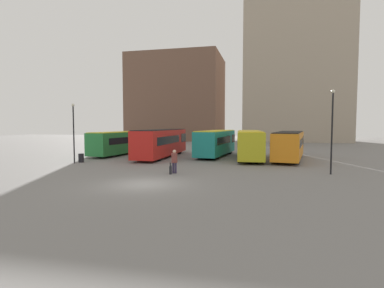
{
  "coord_description": "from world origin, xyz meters",
  "views": [
    {
      "loc": [
        7.12,
        -17.19,
        3.68
      ],
      "look_at": [
        -0.1,
        13.34,
        1.66
      ],
      "focal_mm": 28.0,
      "sensor_mm": 36.0,
      "label": 1
    }
  ],
  "objects_px": {
    "bus_0": "(124,142)",
    "bus_3": "(250,144)",
    "suitcase": "(171,170)",
    "lamp_post_0": "(74,128)",
    "lamp_post_1": "(332,125)",
    "bus_1": "(162,142)",
    "traveler": "(174,159)",
    "trash_bin": "(81,158)",
    "bus_2": "(216,142)",
    "bus_4": "(289,145)"
  },
  "relations": [
    {
      "from": "bus_2",
      "to": "bus_1",
      "type": "bearing_deg",
      "value": 116.27
    },
    {
      "from": "bus_4",
      "to": "trash_bin",
      "type": "relative_size",
      "value": 12.48
    },
    {
      "from": "suitcase",
      "to": "trash_bin",
      "type": "xyz_separation_m",
      "value": [
        -10.67,
        4.75,
        0.11
      ]
    },
    {
      "from": "bus_0",
      "to": "lamp_post_0",
      "type": "relative_size",
      "value": 2.09
    },
    {
      "from": "bus_3",
      "to": "bus_4",
      "type": "height_order",
      "value": "bus_3"
    },
    {
      "from": "lamp_post_0",
      "to": "trash_bin",
      "type": "bearing_deg",
      "value": 76.25
    },
    {
      "from": "bus_0",
      "to": "lamp_post_1",
      "type": "relative_size",
      "value": 1.9
    },
    {
      "from": "bus_0",
      "to": "traveler",
      "type": "relative_size",
      "value": 6.65
    },
    {
      "from": "bus_2",
      "to": "trash_bin",
      "type": "distance_m",
      "value": 14.94
    },
    {
      "from": "lamp_post_1",
      "to": "trash_bin",
      "type": "xyz_separation_m",
      "value": [
        -22.29,
        2.09,
        -3.21
      ]
    },
    {
      "from": "bus_3",
      "to": "trash_bin",
      "type": "distance_m",
      "value": 17.24
    },
    {
      "from": "suitcase",
      "to": "lamp_post_1",
      "type": "relative_size",
      "value": 0.14
    },
    {
      "from": "bus_4",
      "to": "bus_3",
      "type": "bearing_deg",
      "value": 105.88
    },
    {
      "from": "lamp_post_1",
      "to": "bus_2",
      "type": "bearing_deg",
      "value": 133.33
    },
    {
      "from": "bus_1",
      "to": "traveler",
      "type": "bearing_deg",
      "value": -156.61
    },
    {
      "from": "bus_3",
      "to": "suitcase",
      "type": "xyz_separation_m",
      "value": [
        -5.31,
        -11.12,
        -1.34
      ]
    },
    {
      "from": "lamp_post_0",
      "to": "lamp_post_1",
      "type": "height_order",
      "value": "lamp_post_1"
    },
    {
      "from": "bus_2",
      "to": "lamp_post_1",
      "type": "height_order",
      "value": "lamp_post_1"
    },
    {
      "from": "bus_2",
      "to": "traveler",
      "type": "xyz_separation_m",
      "value": [
        -1.18,
        -13.06,
        -0.58
      ]
    },
    {
      "from": "bus_0",
      "to": "bus_3",
      "type": "distance_m",
      "value": 15.74
    },
    {
      "from": "bus_4",
      "to": "traveler",
      "type": "xyz_separation_m",
      "value": [
        -9.19,
        -11.11,
        -0.55
      ]
    },
    {
      "from": "suitcase",
      "to": "bus_0",
      "type": "bearing_deg",
      "value": 26.62
    },
    {
      "from": "lamp_post_0",
      "to": "bus_4",
      "type": "bearing_deg",
      "value": 20.73
    },
    {
      "from": "bus_0",
      "to": "lamp_post_0",
      "type": "xyz_separation_m",
      "value": [
        -0.6,
        -9.42,
        1.79
      ]
    },
    {
      "from": "suitcase",
      "to": "lamp_post_0",
      "type": "distance_m",
      "value": 11.95
    },
    {
      "from": "lamp_post_0",
      "to": "trash_bin",
      "type": "height_order",
      "value": "lamp_post_0"
    },
    {
      "from": "lamp_post_0",
      "to": "bus_0",
      "type": "bearing_deg",
      "value": 86.35
    },
    {
      "from": "bus_4",
      "to": "lamp_post_0",
      "type": "height_order",
      "value": "lamp_post_0"
    },
    {
      "from": "bus_2",
      "to": "bus_4",
      "type": "xyz_separation_m",
      "value": [
        8.01,
        -1.95,
        -0.03
      ]
    },
    {
      "from": "bus_1",
      "to": "bus_3",
      "type": "distance_m",
      "value": 9.89
    },
    {
      "from": "bus_0",
      "to": "traveler",
      "type": "distance_m",
      "value": 16.58
    },
    {
      "from": "bus_3",
      "to": "lamp_post_0",
      "type": "distance_m",
      "value": 17.77
    },
    {
      "from": "bus_1",
      "to": "bus_3",
      "type": "bearing_deg",
      "value": -91.63
    },
    {
      "from": "lamp_post_0",
      "to": "traveler",
      "type": "bearing_deg",
      "value": -17.43
    },
    {
      "from": "bus_3",
      "to": "lamp_post_1",
      "type": "height_order",
      "value": "lamp_post_1"
    },
    {
      "from": "bus_1",
      "to": "lamp_post_1",
      "type": "bearing_deg",
      "value": -118.42
    },
    {
      "from": "suitcase",
      "to": "lamp_post_0",
      "type": "xyz_separation_m",
      "value": [
        -10.87,
        3.95,
        3.03
      ]
    },
    {
      "from": "bus_2",
      "to": "lamp_post_0",
      "type": "relative_size",
      "value": 1.8
    },
    {
      "from": "bus_0",
      "to": "traveler",
      "type": "height_order",
      "value": "bus_0"
    },
    {
      "from": "bus_2",
      "to": "lamp_post_0",
      "type": "height_order",
      "value": "lamp_post_0"
    },
    {
      "from": "lamp_post_0",
      "to": "lamp_post_1",
      "type": "relative_size",
      "value": 0.91
    },
    {
      "from": "bus_4",
      "to": "trash_bin",
      "type": "xyz_separation_m",
      "value": [
        -20.02,
        -6.85,
        -1.19
      ]
    },
    {
      "from": "bus_0",
      "to": "bus_3",
      "type": "xyz_separation_m",
      "value": [
        15.58,
        -2.25,
        0.09
      ]
    },
    {
      "from": "bus_3",
      "to": "traveler",
      "type": "distance_m",
      "value": 11.82
    },
    {
      "from": "lamp_post_1",
      "to": "traveler",
      "type": "bearing_deg",
      "value": -169.27
    },
    {
      "from": "suitcase",
      "to": "lamp_post_0",
      "type": "bearing_deg",
      "value": 59.11
    },
    {
      "from": "bus_1",
      "to": "traveler",
      "type": "distance_m",
      "value": 11.89
    },
    {
      "from": "suitcase",
      "to": "lamp_post_0",
      "type": "height_order",
      "value": "lamp_post_0"
    },
    {
      "from": "trash_bin",
      "to": "suitcase",
      "type": "bearing_deg",
      "value": -24.01
    },
    {
      "from": "traveler",
      "to": "lamp_post_1",
      "type": "distance_m",
      "value": 11.94
    }
  ]
}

